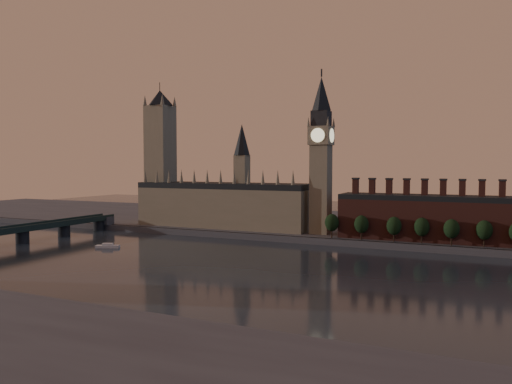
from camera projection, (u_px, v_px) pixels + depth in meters
ground at (229, 270)px, 232.07m from camera, size 900.00×900.00×0.00m
north_bank at (334, 225)px, 393.42m from camera, size 900.00×182.00×4.00m
palace_of_westminster at (224, 203)px, 362.01m from camera, size 130.00×30.30×74.00m
victoria_tower at (160, 152)px, 383.26m from camera, size 24.00×24.00×108.00m
big_ben at (321, 153)px, 324.53m from camera, size 15.00×15.00×107.00m
chimney_block at (433, 217)px, 297.41m from camera, size 110.00×25.00×37.00m
embankment_tree_0 at (332, 223)px, 307.41m from camera, size 8.60×8.60×14.88m
embankment_tree_1 at (361, 224)px, 299.52m from camera, size 8.60×8.60×14.88m
embankment_tree_2 at (394, 226)px, 291.45m from camera, size 8.60×8.60×14.88m
embankment_tree_3 at (422, 227)px, 286.18m from camera, size 8.60×8.60×14.88m
embankment_tree_4 at (452, 229)px, 278.15m from camera, size 8.60×8.60×14.88m
embankment_tree_5 at (484, 230)px, 272.82m from camera, size 8.60×8.60×14.88m
river_boat at (108, 246)px, 294.98m from camera, size 14.25×9.21×2.77m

